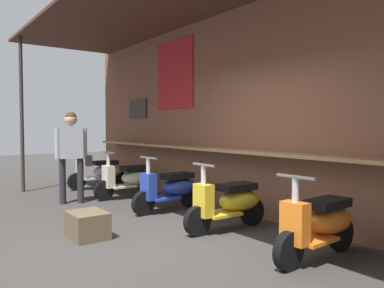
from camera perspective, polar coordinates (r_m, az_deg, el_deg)
ground_plane at (r=5.00m, az=-3.75°, el=-14.46°), size 34.24×34.24×0.00m
market_stall_facade at (r=5.99m, az=11.10°, el=7.69°), size 12.23×2.78×3.54m
scooter_silver at (r=9.39m, az=-13.36°, el=-4.04°), size 0.49×1.40×0.97m
scooter_cream at (r=8.06m, az=-9.20°, el=-5.10°), size 0.46×1.40×0.97m
scooter_blue at (r=6.72m, az=-3.02°, el=-6.61°), size 0.47×1.40×0.97m
scooter_yellow at (r=5.55m, az=5.76°, el=-8.60°), size 0.46×1.40×0.97m
scooter_orange at (r=4.58m, az=18.62°, el=-11.13°), size 0.46×1.40×0.97m
shopper_with_handbag at (r=7.63m, az=-17.39°, el=-0.44°), size 0.34×0.69×1.75m
merchandise_crate at (r=5.33m, az=-15.25°, el=-11.52°), size 0.55×0.44×0.34m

